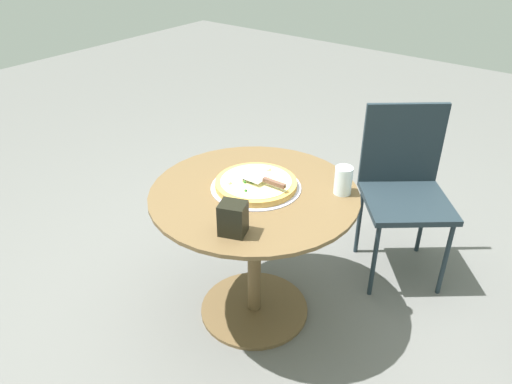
# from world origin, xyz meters

# --- Properties ---
(ground_plane) EXTENTS (10.00, 10.00, 0.00)m
(ground_plane) POSITION_xyz_m (0.00, 0.00, 0.00)
(ground_plane) COLOR #62625F
(patio_table) EXTENTS (0.92, 0.92, 0.70)m
(patio_table) POSITION_xyz_m (0.00, 0.00, 0.49)
(patio_table) COLOR brown
(patio_table) RESTS_ON ground
(pizza_on_tray) EXTENTS (0.40, 0.40, 0.05)m
(pizza_on_tray) POSITION_xyz_m (-0.03, -0.02, 0.71)
(pizza_on_tray) COLOR silver
(pizza_on_tray) RESTS_ON patio_table
(pizza_server) EXTENTS (0.08, 0.21, 0.02)m
(pizza_server) POSITION_xyz_m (-0.03, 0.04, 0.75)
(pizza_server) COLOR silver
(pizza_server) RESTS_ON pizza_on_tray
(drinking_cup) EXTENTS (0.08, 0.08, 0.12)m
(drinking_cup) POSITION_xyz_m (-0.22, 0.31, 0.76)
(drinking_cup) COLOR silver
(drinking_cup) RESTS_ON patio_table
(napkin_dispenser) EXTENTS (0.12, 0.12, 0.13)m
(napkin_dispenser) POSITION_xyz_m (0.29, 0.13, 0.76)
(napkin_dispenser) COLOR black
(napkin_dispenser) RESTS_ON patio_table
(patio_chair_far) EXTENTS (0.60, 0.60, 0.91)m
(patio_chair_far) POSITION_xyz_m (-0.78, 0.38, 0.53)
(patio_chair_far) COLOR #1F2C34
(patio_chair_far) RESTS_ON ground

